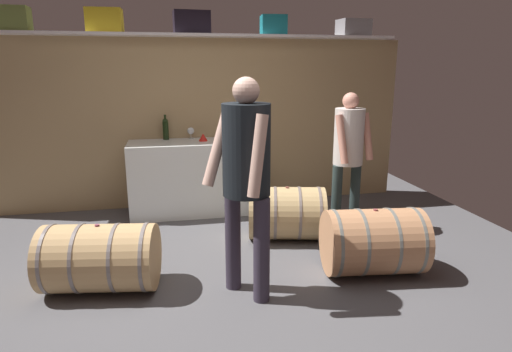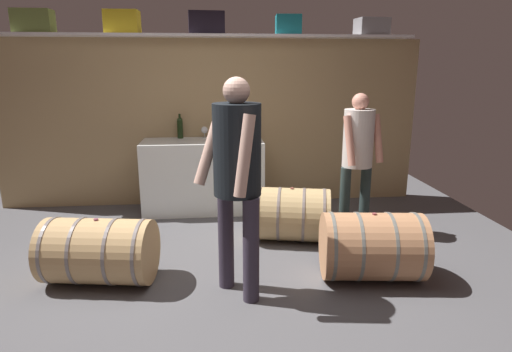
# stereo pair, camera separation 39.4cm
# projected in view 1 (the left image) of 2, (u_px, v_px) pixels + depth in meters

# --- Properties ---
(ground_plane) EXTENTS (6.63, 7.90, 0.02)m
(ground_plane) POSITION_uv_depth(u_px,v_px,m) (213.00, 258.00, 4.14)
(ground_plane) COLOR #515154
(back_wall_panel) EXTENTS (5.43, 0.10, 2.12)m
(back_wall_panel) POSITION_uv_depth(u_px,v_px,m) (197.00, 124.00, 5.55)
(back_wall_panel) COLOR tan
(back_wall_panel) RESTS_ON ground
(high_shelf_board) EXTENTS (5.00, 0.40, 0.03)m
(high_shelf_board) POSITION_uv_depth(u_px,v_px,m) (194.00, 35.00, 5.14)
(high_shelf_board) COLOR white
(high_shelf_board) RESTS_ON back_wall_panel
(toolcase_olive) EXTENTS (0.43, 0.25, 0.27)m
(toolcase_olive) POSITION_uv_depth(u_px,v_px,m) (9.00, 19.00, 4.72)
(toolcase_olive) COLOR olive
(toolcase_olive) RESTS_ON high_shelf_board
(toolcase_yellow) EXTENTS (0.40, 0.26, 0.27)m
(toolcase_yellow) POSITION_uv_depth(u_px,v_px,m) (105.00, 21.00, 4.91)
(toolcase_yellow) COLOR yellow
(toolcase_yellow) RESTS_ON high_shelf_board
(toolcase_black) EXTENTS (0.44, 0.27, 0.26)m
(toolcase_black) POSITION_uv_depth(u_px,v_px,m) (192.00, 22.00, 5.10)
(toolcase_black) COLOR black
(toolcase_black) RESTS_ON high_shelf_board
(toolcase_teal) EXTENTS (0.32, 0.30, 0.23)m
(toolcase_teal) POSITION_uv_depth(u_px,v_px,m) (273.00, 25.00, 5.30)
(toolcase_teal) COLOR #167784
(toolcase_teal) RESTS_ON high_shelf_board
(toolcase_grey) EXTENTS (0.40, 0.31, 0.21)m
(toolcase_grey) POSITION_uv_depth(u_px,v_px,m) (353.00, 28.00, 5.50)
(toolcase_grey) COLOR gray
(toolcase_grey) RESTS_ON high_shelf_board
(work_cabinet) EXTENTS (1.48, 0.61, 0.90)m
(work_cabinet) POSITION_uv_depth(u_px,v_px,m) (191.00, 177.00, 5.34)
(work_cabinet) COLOR white
(work_cabinet) RESTS_ON ground
(wine_bottle_dark) EXTENTS (0.07, 0.07, 0.31)m
(wine_bottle_dark) POSITION_uv_depth(u_px,v_px,m) (166.00, 128.00, 5.34)
(wine_bottle_dark) COLOR black
(wine_bottle_dark) RESTS_ON work_cabinet
(wine_glass) EXTENTS (0.09, 0.09, 0.15)m
(wine_glass) POSITION_uv_depth(u_px,v_px,m) (191.00, 131.00, 5.40)
(wine_glass) COLOR white
(wine_glass) RESTS_ON work_cabinet
(red_funnel) EXTENTS (0.11, 0.11, 0.09)m
(red_funnel) POSITION_uv_depth(u_px,v_px,m) (203.00, 137.00, 5.27)
(red_funnel) COLOR red
(red_funnel) RESTS_ON work_cabinet
(wine_barrel_near) EXTENTS (0.90, 0.67, 0.59)m
(wine_barrel_near) POSITION_uv_depth(u_px,v_px,m) (373.00, 241.00, 3.77)
(wine_barrel_near) COLOR tan
(wine_barrel_near) RESTS_ON ground
(wine_barrel_far) EXTENTS (0.97, 0.68, 0.56)m
(wine_barrel_far) POSITION_uv_depth(u_px,v_px,m) (100.00, 258.00, 3.48)
(wine_barrel_far) COLOR tan
(wine_barrel_far) RESTS_ON ground
(wine_barrel_flank) EXTENTS (0.88, 0.71, 0.57)m
(wine_barrel_flank) POSITION_uv_depth(u_px,v_px,m) (287.00, 213.00, 4.54)
(wine_barrel_flank) COLOR tan
(wine_barrel_flank) RESTS_ON ground
(winemaker_pouring) EXTENTS (0.48, 0.42, 1.51)m
(winemaker_pouring) POSITION_uv_depth(u_px,v_px,m) (349.00, 147.00, 4.69)
(winemaker_pouring) COLOR #263433
(winemaker_pouring) RESTS_ON ground
(visitor_tasting) EXTENTS (0.54, 0.55, 1.71)m
(visitor_tasting) POSITION_uv_depth(u_px,v_px,m) (246.00, 167.00, 3.22)
(visitor_tasting) COLOR #332B39
(visitor_tasting) RESTS_ON ground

